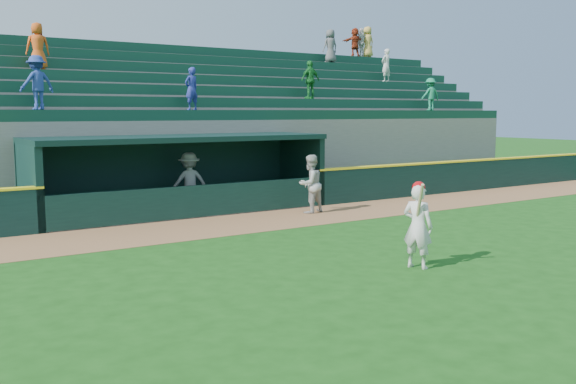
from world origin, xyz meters
name	(u,v)px	position (x,y,z in m)	size (l,w,h in m)	color
ground	(328,258)	(0.00, 0.00, 0.00)	(120.00, 120.00, 0.00)	#174912
warning_track	(224,225)	(0.00, 4.90, 0.01)	(40.00, 3.00, 0.01)	#906039
field_wall_right	(470,176)	(12.25, 6.55, 0.60)	(15.50, 0.30, 1.20)	black
wall_stripe_right	(470,161)	(12.25, 6.55, 1.23)	(15.50, 0.32, 0.06)	yellow
dugout_player_front	(310,184)	(3.37, 5.38, 0.93)	(0.90, 0.70, 1.86)	#ABABA6
dugout_player_inside	(189,182)	(0.33, 7.87, 0.95)	(1.23, 0.71, 1.91)	#9E9E99
dugout	(178,170)	(0.00, 8.00, 1.36)	(9.40, 2.80, 2.46)	slate
stands	(128,133)	(0.00, 12.56, 2.40)	(34.50, 6.34, 7.53)	slate
batter_at_plate	(418,225)	(0.97, -1.75, 0.90)	(0.65, 0.81, 1.82)	silver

